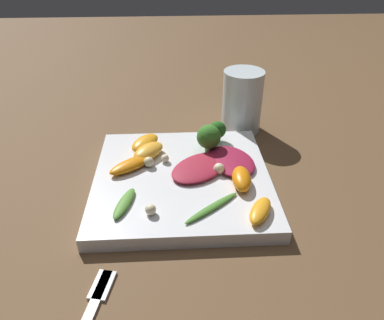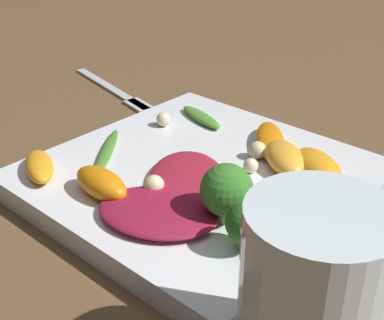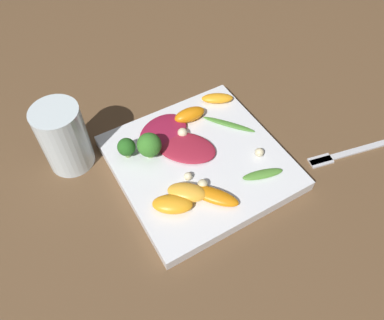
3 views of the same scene
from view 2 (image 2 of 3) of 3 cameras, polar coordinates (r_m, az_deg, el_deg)
The scene contains 19 objects.
ground_plane at distance 0.48m, azimuth 0.82°, elevation -3.18°, with size 2.40×2.40×0.00m, color brown.
plate at distance 0.48m, azimuth 0.83°, elevation -2.09°, with size 0.26×0.26×0.02m.
drinking_glass at distance 0.29m, azimuth 12.58°, elevation -15.09°, with size 0.07×0.07×0.12m.
fork at distance 0.70m, azimuth -7.86°, elevation 7.21°, with size 0.18×0.05×0.01m.
radicchio_leaf_0 at distance 0.45m, azimuth -0.51°, elevation -2.12°, with size 0.12×0.12×0.01m.
radicchio_leaf_1 at distance 0.41m, azimuth -3.62°, elevation -5.52°, with size 0.11×0.10×0.01m.
orange_segment_0 at distance 0.44m, azimuth -9.66°, elevation -2.46°, with size 0.06×0.03×0.02m.
orange_segment_1 at distance 0.47m, azimuth 13.24°, elevation -0.60°, with size 0.07×0.06×0.02m.
orange_segment_2 at distance 0.51m, azimuth 8.31°, elevation 2.08°, with size 0.07×0.08×0.01m.
orange_segment_3 at distance 0.48m, azimuth 9.89°, elevation 0.26°, with size 0.07×0.06×0.02m.
orange_segment_4 at distance 0.48m, azimuth -15.97°, elevation -0.65°, with size 0.06×0.05×0.01m.
broccoli_floret_0 at distance 0.39m, azimuth 3.71°, elevation -3.29°, with size 0.04×0.04×0.05m.
broccoli_floret_1 at distance 0.37m, azimuth 5.84°, elevation -6.80°, with size 0.03×0.03×0.04m.
arugula_sprig_0 at distance 0.50m, azimuth -9.12°, elevation 0.84°, with size 0.07×0.08×0.01m.
arugula_sprig_1 at distance 0.56m, azimuth 0.99°, elevation 4.60°, with size 0.07×0.03×0.01m.
macadamia_nut_0 at distance 0.49m, azimuth 6.99°, elevation 1.06°, with size 0.02×0.02×0.02m.
macadamia_nut_1 at distance 0.43m, azimuth -3.84°, elevation -2.83°, with size 0.02×0.02×0.02m.
macadamia_nut_2 at distance 0.47m, azimuth 6.29°, elevation -0.59°, with size 0.01×0.01×0.01m.
macadamia_nut_3 at distance 0.55m, azimuth -3.06°, elevation 4.36°, with size 0.01×0.01×0.01m.
Camera 2 is at (-0.27, 0.31, 0.25)m, focal length 50.00 mm.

